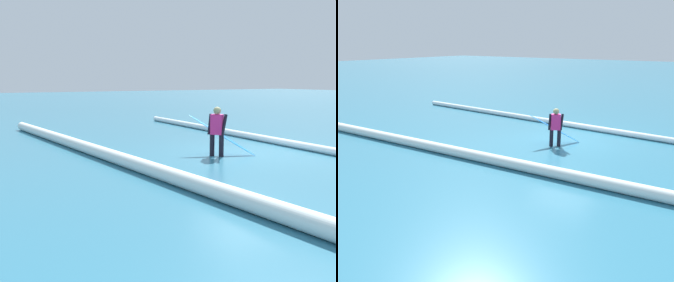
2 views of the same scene
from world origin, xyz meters
The scene contains 5 objects.
ground_plane centered at (0.00, 0.00, 0.00)m, with size 125.12×125.12×0.00m, color teal.
surfer centered at (-0.04, 0.92, 0.79)m, with size 0.45×0.42×1.42m.
surfboard centered at (0.18, 0.59, 0.57)m, with size 1.66×1.54×1.18m.
wave_crest_foreground centered at (2.10, -2.29, 0.12)m, with size 0.24×0.24×16.52m, color white.
wave_crest_midground centered at (0.00, 3.87, 0.17)m, with size 0.34×0.34×19.17m, color white.
Camera 2 is at (-5.98, 12.31, 3.76)m, focal length 38.13 mm.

